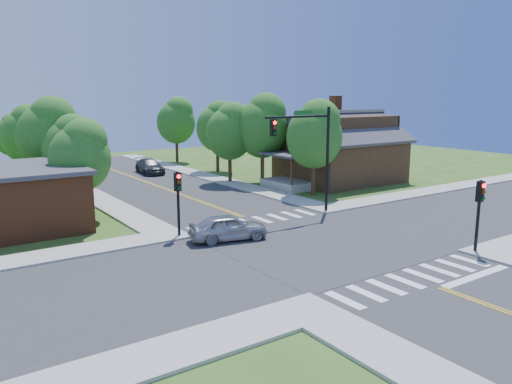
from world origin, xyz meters
TOP-DOWN VIEW (x-y plane):
  - ground at (0.00, 0.00)m, footprint 100.00×100.00m
  - road_ns at (0.00, 0.00)m, footprint 10.00×90.00m
  - road_ew at (0.00, 0.00)m, footprint 90.00×10.00m
  - intersection_patch at (0.00, 0.00)m, footprint 10.20×10.20m
  - sidewalk_ne at (15.82, 15.82)m, footprint 40.00×40.00m
  - crosswalk_north at (0.00, 6.20)m, footprint 8.85×2.00m
  - crosswalk_south at (0.00, -6.20)m, footprint 8.85×2.00m
  - centerline at (0.00, 0.00)m, footprint 0.30×90.00m
  - stop_bar at (2.50, -7.60)m, footprint 4.60×0.45m
  - signal_mast_ne at (3.91, 5.59)m, footprint 5.30×0.42m
  - signal_pole_se at (5.60, -5.62)m, footprint 0.34×0.42m
  - signal_pole_nw at (-5.60, 5.58)m, footprint 0.34×0.42m
  - house_ne at (15.11, 14.23)m, footprint 13.05×8.80m
  - tree_e_a at (8.83, 10.53)m, footprint 4.54×4.31m
  - tree_e_b at (8.73, 17.49)m, footprint 4.83×4.59m
  - tree_e_c at (8.98, 26.01)m, footprint 4.41×4.19m
  - tree_e_d at (8.77, 35.38)m, footprint 4.61×4.38m
  - tree_w_a at (-8.78, 12.83)m, footprint 3.86×3.67m
  - tree_w_b at (-8.97, 20.16)m, footprint 4.67×4.44m
  - tree_w_c at (-9.21, 27.86)m, footprint 4.26×4.05m
  - tree_w_d at (-8.93, 37.01)m, footprint 3.68×3.49m
  - tree_house at (6.47, 19.47)m, footprint 4.36×4.14m
  - tree_bldg at (-8.04, 18.19)m, footprint 3.92×3.73m
  - car_silver at (-3.63, 3.50)m, footprint 3.70×5.11m
  - car_dgrey at (2.34, 28.71)m, footprint 3.16×5.50m

SIDE VIEW (x-z plane):
  - ground at x=0.00m, z-range 0.00..0.00m
  - intersection_patch at x=0.00m, z-range -0.03..0.03m
  - stop_bar at x=2.50m, z-range -0.05..0.05m
  - road_ns at x=0.00m, z-range 0.00..0.04m
  - road_ew at x=0.00m, z-range 0.01..0.04m
  - crosswalk_north at x=0.00m, z-range 0.04..0.05m
  - crosswalk_south at x=0.00m, z-range 0.04..0.05m
  - centerline at x=0.00m, z-range 0.04..0.05m
  - sidewalk_ne at x=15.82m, z-range 0.00..0.14m
  - car_dgrey at x=2.34m, z-range 0.00..1.47m
  - car_silver at x=-3.63m, z-range 0.00..1.47m
  - signal_pole_se at x=5.60m, z-range 0.76..4.56m
  - signal_pole_nw at x=-5.60m, z-range 0.76..4.56m
  - house_ne at x=15.11m, z-range -0.23..6.88m
  - tree_w_d at x=-8.93m, z-range 0.97..7.21m
  - tree_w_a at x=-8.78m, z-range 1.02..7.58m
  - tree_bldg at x=-8.04m, z-range 1.03..7.70m
  - tree_w_c at x=-9.21m, z-range 1.12..8.37m
  - signal_mast_ne at x=3.91m, z-range 1.25..8.45m
  - tree_house at x=6.47m, z-range 1.15..8.56m
  - tree_e_c at x=8.98m, z-range 1.16..8.66m
  - tree_e_a at x=8.83m, z-range 1.20..8.91m
  - tree_e_d at x=8.77m, z-range 1.21..9.04m
  - tree_w_b at x=-8.97m, z-range 1.23..9.18m
  - tree_e_b at x=8.73m, z-range 1.27..9.49m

